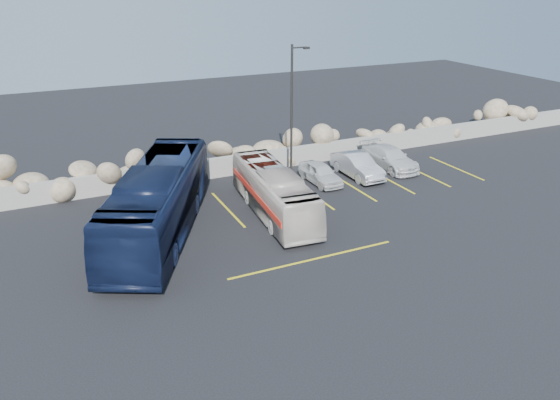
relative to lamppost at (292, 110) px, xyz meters
name	(u,v)px	position (x,y,z in m)	size (l,w,h in m)	color
ground	(335,257)	(-2.56, -9.50, -4.30)	(90.00, 90.00, 0.00)	black
seawall	(237,165)	(-2.56, 2.50, -3.70)	(60.00, 0.40, 1.20)	gray
riprap_pile	(230,149)	(-2.56, 3.70, -3.00)	(54.00, 2.80, 2.60)	#947D61
parking_lines	(356,197)	(2.09, -3.93, -4.29)	(18.16, 9.36, 0.01)	yellow
lamppost	(292,110)	(0.00, 0.00, 0.00)	(1.14, 0.18, 8.00)	#2A2825
vintage_bus	(274,192)	(-3.05, -4.06, -3.08)	(2.04, 8.70, 2.42)	silver
tour_coach	(159,201)	(-8.92, -3.80, -2.62)	(2.81, 12.00, 3.34)	#101935
car_a	(320,173)	(1.35, -1.10, -3.69)	(1.44, 3.57, 1.22)	silver
car_b	(357,166)	(3.94, -1.10, -3.59)	(1.48, 4.26, 1.40)	#B2B1B6
car_c	(390,158)	(6.69, -0.63, -3.62)	(1.88, 4.63, 1.34)	silver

